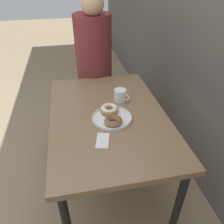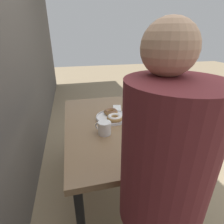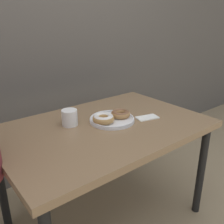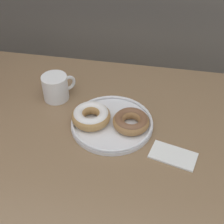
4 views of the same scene
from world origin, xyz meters
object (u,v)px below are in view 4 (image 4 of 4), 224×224
Objects in this scene: dining_table at (92,140)px; napkin at (173,155)px; coffee_mug at (56,87)px; donut_plate at (110,120)px.

dining_table is 7.99× the size of napkin.
napkin is at bearing -25.87° from coffee_mug.
dining_table is at bearing -169.46° from donut_plate.
napkin is at bearing -24.36° from donut_plate.
donut_plate is 0.25m from coffee_mug.
napkin is (0.44, -0.21, -0.05)m from coffee_mug.
coffee_mug is at bearing 141.40° from dining_table.
dining_table is 11.12× the size of coffee_mug.
dining_table is at bearing -38.60° from coffee_mug.
dining_table is 0.24m from coffee_mug.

